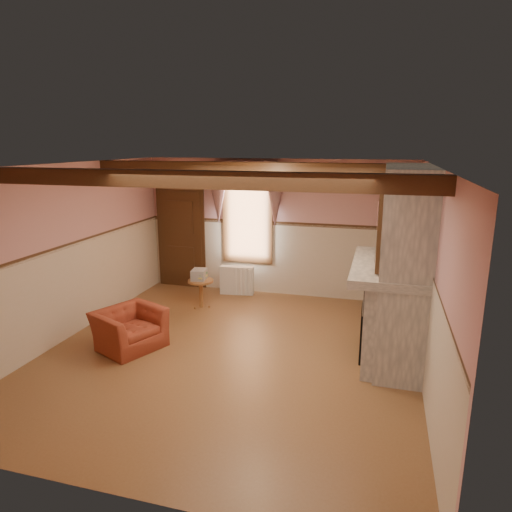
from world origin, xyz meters
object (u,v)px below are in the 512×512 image
(bowl, at_px, (390,260))
(armchair, at_px, (129,329))
(radiator, at_px, (237,280))
(mantel_clock, at_px, (390,247))
(oil_lamp, at_px, (390,247))
(side_table, at_px, (201,294))

(bowl, bearing_deg, armchair, -167.65)
(radiator, xyz_separation_m, mantel_clock, (3.00, -1.46, 1.22))
(oil_lamp, bearing_deg, armchair, -161.50)
(armchair, bearing_deg, oil_lamp, -47.16)
(radiator, xyz_separation_m, bowl, (3.00, -2.08, 1.16))
(mantel_clock, bearing_deg, oil_lamp, -90.00)
(side_table, height_order, bowl, bowl)
(side_table, xyz_separation_m, bowl, (3.42, -1.14, 1.19))
(side_table, bearing_deg, bowl, -18.40)
(armchair, xyz_separation_m, mantel_clock, (3.81, 1.46, 1.21))
(mantel_clock, xyz_separation_m, oil_lamp, (0.00, -0.18, 0.04))
(armchair, bearing_deg, side_table, 13.37)
(side_table, relative_size, mantel_clock, 2.29)
(bowl, distance_m, oil_lamp, 0.45)
(radiator, relative_size, mantel_clock, 2.92)
(side_table, distance_m, mantel_clock, 3.68)
(radiator, distance_m, mantel_clock, 3.56)
(side_table, relative_size, radiator, 0.79)
(radiator, bearing_deg, side_table, -120.76)
(radiator, relative_size, bowl, 1.93)
(armchair, distance_m, oil_lamp, 4.21)
(radiator, distance_m, oil_lamp, 3.65)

